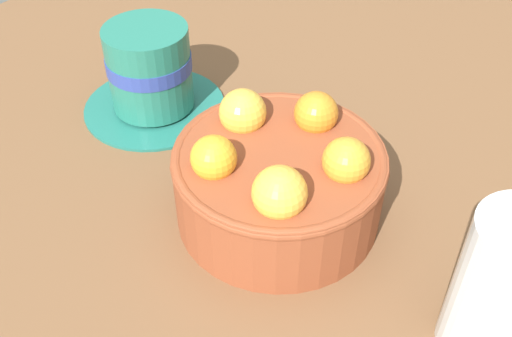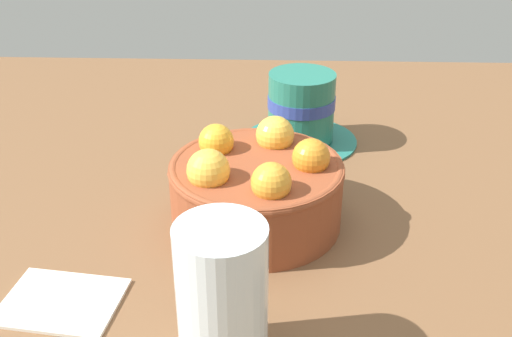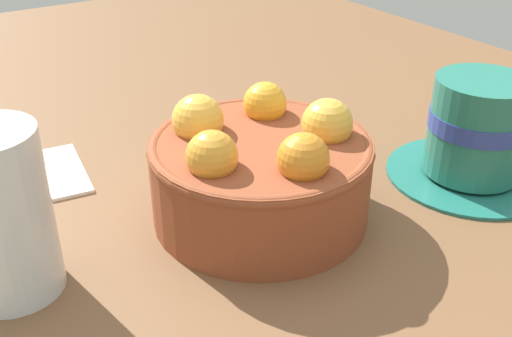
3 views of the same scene
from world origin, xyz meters
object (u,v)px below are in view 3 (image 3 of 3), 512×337
Objects in this scene: coffee_cup at (477,133)px; water_glass at (0,215)px; terracotta_bowl at (260,170)px; folded_napkin at (41,174)px.

coffee_cup is 38.11cm from water_glass.
water_glass reaches higher than coffee_cup.
terracotta_bowl is 1.18× the size of coffee_cup.
folded_napkin is at bearing 39.39° from terracotta_bowl.
terracotta_bowl is at bearing 75.47° from coffee_cup.
folded_napkin is (15.72, 12.91, -3.80)cm from terracotta_bowl.
coffee_cup is at bearing -104.53° from terracotta_bowl.
terracotta_bowl is at bearing -95.21° from water_glass.
coffee_cup is at bearing -122.92° from folded_napkin.
terracotta_bowl is at bearing -140.61° from folded_napkin.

